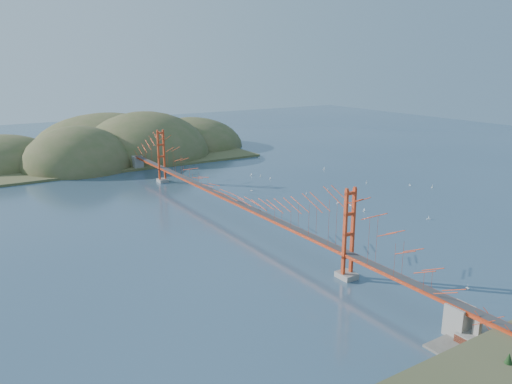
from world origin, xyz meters
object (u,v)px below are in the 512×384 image
sailboat_0 (351,205)px  sailboat_2 (364,210)px  bridge (228,177)px  fort (476,337)px

sailboat_0 → sailboat_2: (-0.44, -4.03, -0.01)m
bridge → fort: (0.40, -47.98, -6.34)m
bridge → sailboat_0: (22.63, -6.56, -6.86)m
bridge → sailboat_0: 24.54m
bridge → fort: bearing=-89.5°
fort → sailboat_0: size_ratio=5.74×
sailboat_2 → bridge: bearing=154.5°
sailboat_0 → fort: bearing=-118.2°
fort → sailboat_0: 47.01m
fort → sailboat_2: size_ratio=6.42×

